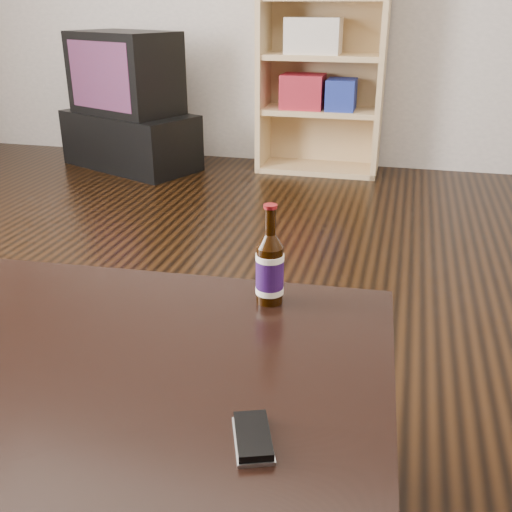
% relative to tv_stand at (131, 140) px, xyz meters
% --- Properties ---
extents(floor, '(5.00, 6.00, 0.01)m').
position_rel_tv_stand_xyz_m(floor, '(0.99, -2.57, -0.19)').
color(floor, black).
rests_on(floor, ground).
extents(tv_stand, '(1.04, 0.80, 0.37)m').
position_rel_tv_stand_xyz_m(tv_stand, '(0.00, 0.00, 0.00)').
color(tv_stand, black).
rests_on(tv_stand, floor).
extents(tv, '(0.81, 0.68, 0.52)m').
position_rel_tv_stand_xyz_m(tv, '(-0.00, -0.00, 0.45)').
color(tv, black).
rests_on(tv, tv_stand).
extents(bookshelf, '(0.80, 0.37, 1.49)m').
position_rel_tv_stand_xyz_m(bookshelf, '(1.26, 0.26, 0.59)').
color(bookshelf, tan).
rests_on(bookshelf, floor).
extents(coffee_table, '(1.32, 0.81, 0.48)m').
position_rel_tv_stand_xyz_m(coffee_table, '(1.23, -2.95, 0.23)').
color(coffee_table, black).
rests_on(coffee_table, floor).
extents(beer_bottle, '(0.07, 0.07, 0.22)m').
position_rel_tv_stand_xyz_m(beer_bottle, '(1.59, -2.66, 0.37)').
color(beer_bottle, black).
rests_on(beer_bottle, coffee_table).
extents(phone, '(0.09, 0.12, 0.02)m').
position_rel_tv_stand_xyz_m(phone, '(1.67, -3.10, 0.30)').
color(phone, '#AAAAAC').
rests_on(phone, coffee_table).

